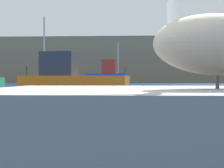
# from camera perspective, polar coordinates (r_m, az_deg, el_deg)

# --- Properties ---
(hillside_backdrop) EXTENTS (140.00, 13.39, 9.90)m
(hillside_backdrop) POSITION_cam_1_polar(r_m,az_deg,el_deg) (78.70, 2.86, 3.95)
(hillside_backdrop) COLOR #7F755B
(hillside_backdrop) RESTS_ON ground
(pier_dock) EXTENTS (3.59, 2.07, 0.87)m
(pier_dock) POSITION_cam_1_polar(r_m,az_deg,el_deg) (2.77, 17.23, -9.77)
(pier_dock) COLOR gray
(pier_dock) RESTS_ON ground
(pelican) EXTENTS (1.33, 0.73, 0.85)m
(pelican) POSITION_cam_1_polar(r_m,az_deg,el_deg) (2.73, 17.12, 6.58)
(pelican) COLOR gray
(pelican) RESTS_ON pier_dock
(fishing_boat_blue) EXTENTS (4.73, 2.28, 5.00)m
(fishing_boat_blue) POSITION_cam_1_polar(r_m,az_deg,el_deg) (39.06, -0.80, 1.26)
(fishing_boat_blue) COLOR blue
(fishing_boat_blue) RESTS_ON ground
(fishing_boat_orange) EXTENTS (7.92, 3.44, 5.42)m
(fishing_boat_orange) POSITION_cam_1_polar(r_m,az_deg,el_deg) (24.55, -7.03, 1.00)
(fishing_boat_orange) COLOR orange
(fishing_boat_orange) RESTS_ON ground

